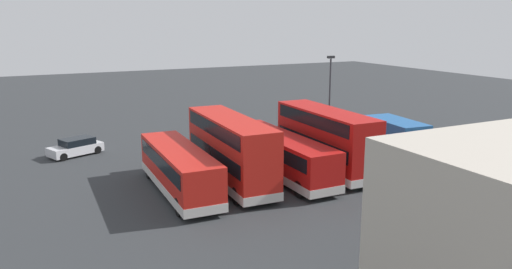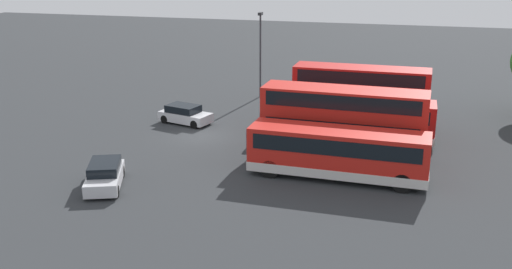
{
  "view_description": "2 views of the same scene",
  "coord_description": "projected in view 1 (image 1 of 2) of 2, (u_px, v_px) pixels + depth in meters",
  "views": [
    {
      "loc": [
        14.59,
        39.86,
        10.81
      ],
      "look_at": [
        -2.66,
        5.23,
        1.89
      ],
      "focal_mm": 34.75,
      "sensor_mm": 36.0,
      "label": 1
    },
    {
      "loc": [
        37.9,
        14.5,
        12.95
      ],
      "look_at": [
        2.04,
        4.76,
        1.13
      ],
      "focal_mm": 41.14,
      "sensor_mm": 36.0,
      "label": 2
    }
  ],
  "objects": [
    {
      "name": "bus_single_deck_fourth",
      "position": [
        179.0,
        169.0,
        31.48
      ],
      "size": [
        2.92,
        10.53,
        2.95
      ],
      "color": "red",
      "rests_on": "ground"
    },
    {
      "name": "car_hatchback_silver",
      "position": [
        76.0,
        147.0,
        40.55
      ],
      "size": [
        4.56,
        3.22,
        1.43
      ],
      "color": "silver",
      "rests_on": "ground"
    },
    {
      "name": "ground_plane",
      "position": [
        203.0,
        146.0,
        43.53
      ],
      "size": [
        140.0,
        140.0,
        0.0
      ],
      "primitive_type": "plane",
      "color": "#2D3033"
    },
    {
      "name": "bus_single_deck_second",
      "position": [
        281.0,
        154.0,
        34.93
      ],
      "size": [
        2.63,
        11.69,
        2.95
      ],
      "color": "#B71411",
      "rests_on": "ground"
    },
    {
      "name": "bus_double_decker_near_end",
      "position": [
        325.0,
        139.0,
        35.9
      ],
      "size": [
        2.8,
        10.13,
        4.55
      ],
      "color": "#B71411",
      "rests_on": "ground"
    },
    {
      "name": "box_truck_blue",
      "position": [
        389.0,
        136.0,
        39.84
      ],
      "size": [
        3.18,
        7.7,
        3.2
      ],
      "color": "#235999",
      "rests_on": "ground"
    },
    {
      "name": "bus_double_decker_third",
      "position": [
        231.0,
        149.0,
        33.03
      ],
      "size": [
        2.97,
        10.54,
        4.55
      ],
      "color": "red",
      "rests_on": "ground"
    },
    {
      "name": "lamp_post_tall",
      "position": [
        330.0,
        89.0,
        46.89
      ],
      "size": [
        0.7,
        0.3,
        7.6
      ],
      "color": "#38383D",
      "rests_on": "ground"
    },
    {
      "name": "car_small_green",
      "position": [
        222.0,
        131.0,
        46.53
      ],
      "size": [
        2.8,
        4.37,
        1.43
      ],
      "color": "silver",
      "rests_on": "ground"
    }
  ]
}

